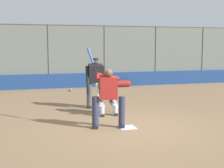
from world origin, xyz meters
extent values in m
plane|color=#846647|center=(0.00, 0.00, 0.00)|extent=(160.00, 160.00, 0.00)
cube|color=white|center=(0.00, 0.00, 0.01)|extent=(0.43, 0.43, 0.01)
cylinder|color=#515651|center=(-7.25, -8.33, 1.61)|extent=(0.08, 0.08, 3.22)
cylinder|color=#515651|center=(-4.35, -8.33, 1.61)|extent=(0.08, 0.08, 3.22)
cylinder|color=#515651|center=(-1.45, -8.33, 1.61)|extent=(0.08, 0.08, 3.22)
cylinder|color=#515651|center=(1.45, -8.33, 1.61)|extent=(0.08, 0.08, 3.22)
cube|color=slate|center=(0.00, -8.33, 1.61)|extent=(20.30, 0.01, 3.22)
cylinder|color=#515651|center=(0.00, -8.33, 3.19)|extent=(20.30, 0.06, 0.06)
cube|color=navy|center=(0.00, -8.23, 0.37)|extent=(19.89, 0.18, 0.73)
cube|color=slate|center=(1.83, -10.63, 0.06)|extent=(14.21, 2.50, 0.12)
cube|color=slate|center=(1.83, -9.80, 0.22)|extent=(14.21, 0.55, 0.44)
cube|color=#B7BABC|center=(1.83, -9.80, 0.48)|extent=(14.21, 0.24, 0.08)
cube|color=slate|center=(1.83, -10.35, 0.38)|extent=(14.21, 0.55, 0.76)
cube|color=#B7BABC|center=(1.83, -10.35, 0.80)|extent=(14.21, 0.24, 0.08)
cube|color=slate|center=(1.83, -10.90, 0.54)|extent=(14.21, 0.55, 1.08)
cube|color=#B7BABC|center=(1.83, -10.90, 1.12)|extent=(14.21, 0.24, 0.08)
cube|color=slate|center=(1.83, -11.45, 0.70)|extent=(14.21, 0.55, 1.40)
cube|color=#B7BABC|center=(1.83, -11.45, 1.44)|extent=(14.21, 0.24, 0.08)
cylinder|color=#2D334C|center=(0.13, -0.05, 0.42)|extent=(0.17, 0.17, 0.84)
cube|color=black|center=(0.13, -0.05, 0.04)|extent=(0.16, 0.30, 0.08)
cylinder|color=#2D334C|center=(0.82, -0.17, 0.42)|extent=(0.17, 0.17, 0.84)
cube|color=black|center=(0.82, -0.17, 0.04)|extent=(0.16, 0.30, 0.08)
cube|color=maroon|center=(0.48, -0.11, 1.06)|extent=(0.49, 0.34, 0.58)
sphere|color=brown|center=(0.48, -0.11, 1.45)|extent=(0.21, 0.21, 0.21)
cylinder|color=maroon|center=(0.48, -0.13, 1.36)|extent=(0.59, 0.25, 0.22)
cylinder|color=maroon|center=(0.75, -0.18, 1.36)|extent=(0.10, 0.15, 0.16)
sphere|color=black|center=(0.75, -0.21, 1.42)|extent=(0.04, 0.04, 0.04)
cylinder|color=black|center=(0.79, -0.29, 1.56)|extent=(0.11, 0.20, 0.30)
cylinder|color=#334789|center=(0.87, -0.49, 1.89)|extent=(0.18, 0.31, 0.43)
cylinder|color=#B7B7BC|center=(-0.09, -1.48, 0.16)|extent=(0.16, 0.16, 0.32)
cylinder|color=#B7B7BC|center=(-0.09, -1.69, 0.34)|extent=(0.19, 0.49, 0.25)
cube|color=black|center=(-0.09, -1.48, 0.04)|extent=(0.10, 0.26, 0.08)
cylinder|color=#B7B7BC|center=(0.34, -1.48, 0.16)|extent=(0.16, 0.16, 0.32)
cylinder|color=#B7B7BC|center=(0.34, -1.69, 0.34)|extent=(0.19, 0.49, 0.25)
cube|color=black|center=(0.34, -1.48, 0.04)|extent=(0.10, 0.26, 0.08)
cube|color=#2D5138|center=(0.12, -1.73, 0.73)|extent=(0.47, 0.38, 0.58)
cube|color=#235B33|center=(0.12, -1.58, 0.73)|extent=(0.42, 0.14, 0.48)
sphere|color=beige|center=(0.12, -1.73, 1.10)|extent=(0.22, 0.22, 0.22)
sphere|color=#235B33|center=(0.12, -1.73, 1.14)|extent=(0.24, 0.24, 0.24)
cylinder|color=#2D5138|center=(-0.06, -1.48, 0.91)|extent=(0.30, 0.56, 0.17)
ellipsoid|color=brown|center=(0.05, -1.22, 0.88)|extent=(0.30, 0.10, 0.24)
cylinder|color=beige|center=(0.40, -1.73, 0.76)|extent=(0.10, 0.33, 0.47)
cylinder|color=#4C4C51|center=(0.05, -2.83, 0.45)|extent=(0.19, 0.19, 0.89)
cube|color=black|center=(0.05, -2.83, 0.04)|extent=(0.11, 0.28, 0.08)
cylinder|color=#4C4C51|center=(0.46, -2.83, 0.45)|extent=(0.19, 0.19, 0.89)
cube|color=black|center=(0.46, -2.83, 0.04)|extent=(0.11, 0.28, 0.08)
cube|color=black|center=(0.26, -2.77, 1.21)|extent=(0.49, 0.43, 0.68)
sphere|color=brown|center=(0.26, -2.77, 1.64)|extent=(0.22, 0.22, 0.22)
cylinder|color=black|center=(0.26, -2.77, 1.70)|extent=(0.23, 0.23, 0.08)
cylinder|color=black|center=(-0.02, -2.70, 1.00)|extent=(0.16, 0.25, 0.95)
cylinder|color=black|center=(0.54, -2.71, 1.00)|extent=(0.15, 0.25, 0.95)
sphere|color=black|center=(0.65, -6.82, 0.03)|extent=(0.04, 0.04, 0.04)
cylinder|color=black|center=(0.60, -6.98, 0.03)|extent=(0.12, 0.33, 0.03)
cylinder|color=tan|center=(0.48, -7.37, 0.03)|extent=(0.20, 0.47, 0.07)
cylinder|color=maroon|center=(-2.09, -7.85, 0.17)|extent=(1.01, 0.34, 0.34)
sphere|color=maroon|center=(-2.60, -7.85, 0.17)|extent=(0.33, 0.33, 0.33)
sphere|color=maroon|center=(-1.59, -7.85, 0.17)|extent=(0.33, 0.33, 0.33)
camera|label=1|loc=(2.51, 7.66, 2.17)|focal=50.00mm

